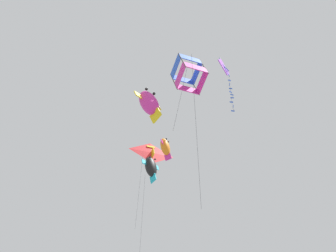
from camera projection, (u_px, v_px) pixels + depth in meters
kite_diamond_low_drifter at (223, 70)px, 20.44m from camera, size 3.64×2.41×8.11m
kite_box_far_centre at (189, 74)px, 22.58m from camera, size 2.90×2.65×5.53m
kite_fish_mid_left at (165, 147)px, 26.54m from camera, size 1.28×0.95×1.90m
kite_delta_near_right at (152, 153)px, 36.20m from camera, size 3.21×2.88×8.24m
kite_fish_upper_right at (149, 103)px, 20.33m from camera, size 1.77×1.98×2.68m
kite_fish_near_left at (151, 167)px, 32.34m from camera, size 2.24×1.75×10.65m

